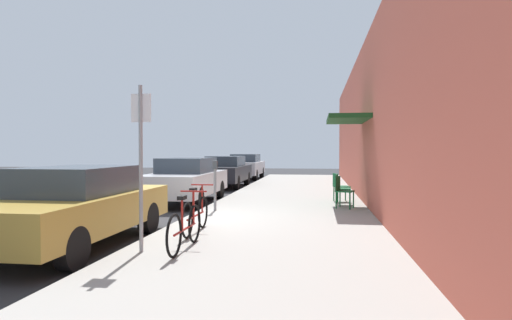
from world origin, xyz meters
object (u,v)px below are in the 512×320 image
at_px(bicycle_1, 196,214).
at_px(parked_car_3, 245,166).
at_px(parked_car_0, 76,206).
at_px(cafe_chair_1, 340,187).
at_px(parking_meter, 215,181).
at_px(parked_car_2, 225,171).
at_px(street_sign, 141,155).
at_px(bicycle_0, 185,227).
at_px(cafe_chair_0, 342,190).
at_px(parked_car_1, 186,180).
at_px(cafe_chair_2, 339,185).

bearing_deg(bicycle_1, parked_car_3, 96.46).
xyz_separation_m(parked_car_0, cafe_chair_1, (4.89, 5.71, -0.11)).
bearing_deg(parking_meter, bicycle_1, -83.29).
relative_size(parked_car_0, parking_meter, 3.33).
height_order(parking_meter, cafe_chair_1, parking_meter).
relative_size(parked_car_2, parked_car_3, 1.00).
bearing_deg(street_sign, parked_car_3, 94.65).
xyz_separation_m(parking_meter, bicycle_0, (0.58, -4.36, -0.41)).
xyz_separation_m(parking_meter, cafe_chair_0, (3.34, 0.98, -0.26)).
height_order(street_sign, cafe_chair_0, street_sign).
relative_size(parked_car_1, street_sign, 1.69).
relative_size(parked_car_3, bicycle_0, 2.57).
bearing_deg(cafe_chair_2, parked_car_0, -127.25).
xyz_separation_m(parked_car_1, street_sign, (1.50, -6.99, 0.89)).
bearing_deg(cafe_chair_0, cafe_chair_1, 90.30).
bearing_deg(parking_meter, cafe_chair_2, 36.49).
relative_size(parked_car_3, parking_meter, 3.33).
xyz_separation_m(parked_car_0, parked_car_2, (-0.00, 12.26, 0.01)).
xyz_separation_m(parked_car_3, cafe_chair_2, (4.89, -11.34, -0.14)).
distance_m(bicycle_1, cafe_chair_1, 5.62).
xyz_separation_m(parked_car_2, parking_meter, (1.55, -8.30, 0.14)).
height_order(parked_car_0, cafe_chair_0, parked_car_0).
xyz_separation_m(parking_meter, bicycle_1, (0.35, -3.01, -0.41)).
distance_m(parked_car_0, bicycle_1, 2.14).
height_order(parked_car_2, cafe_chair_0, parked_car_2).
relative_size(bicycle_0, cafe_chair_0, 1.97).
bearing_deg(parking_meter, parked_car_3, 96.40).
distance_m(bicycle_0, cafe_chair_2, 7.37).
distance_m(bicycle_0, cafe_chair_1, 6.70).
xyz_separation_m(parked_car_1, bicycle_0, (2.13, -6.74, -0.27)).
bearing_deg(parked_car_2, cafe_chair_2, -50.00).
distance_m(parked_car_0, bicycle_0, 2.18).
xyz_separation_m(bicycle_0, cafe_chair_2, (2.76, 6.83, 0.14)).
distance_m(parked_car_2, bicycle_0, 12.84).
bearing_deg(cafe_chair_0, parked_car_2, 123.77).
distance_m(cafe_chair_0, cafe_chair_1, 0.77).
height_order(parked_car_1, street_sign, street_sign).
height_order(parking_meter, street_sign, street_sign).
height_order(parked_car_3, street_sign, street_sign).
distance_m(parked_car_2, cafe_chair_2, 7.61).
relative_size(parked_car_1, bicycle_1, 2.57).
bearing_deg(parked_car_3, parking_meter, -83.60).
bearing_deg(street_sign, bicycle_1, 75.89).
bearing_deg(parked_car_0, bicycle_1, 26.64).
bearing_deg(parked_car_0, street_sign, -23.44).
height_order(parking_meter, cafe_chair_0, parking_meter).
distance_m(parked_car_0, cafe_chair_2, 8.08).
relative_size(cafe_chair_1, cafe_chair_2, 1.00).
bearing_deg(cafe_chair_1, street_sign, -118.05).
bearing_deg(parked_car_3, cafe_chair_1, -67.94).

